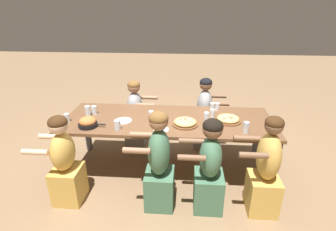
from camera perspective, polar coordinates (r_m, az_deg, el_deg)
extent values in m
plane|color=#896B4C|center=(3.81, 0.00, -11.40)|extent=(18.00, 18.00, 0.00)
cube|color=brown|center=(3.44, 0.00, -1.07)|extent=(2.72, 0.99, 0.04)
cube|color=#4C4C51|center=(3.59, -22.03, -8.87)|extent=(0.07, 0.07, 0.73)
cube|color=#4C4C51|center=(3.41, 22.14, -10.66)|extent=(0.07, 0.07, 0.73)
cube|color=#4C4C51|center=(4.28, -17.18, -2.75)|extent=(0.07, 0.07, 0.73)
cube|color=#4C4C51|center=(4.13, 18.80, -3.94)|extent=(0.07, 0.07, 0.73)
cylinder|color=brown|center=(3.46, 12.91, -1.05)|extent=(0.34, 0.34, 0.02)
torus|color=tan|center=(3.45, 12.95, -0.64)|extent=(0.28, 0.28, 0.03)
cylinder|color=#E5C675|center=(3.45, 12.94, -0.72)|extent=(0.24, 0.24, 0.03)
cylinder|color=#9E4C38|center=(3.41, 11.97, -0.57)|extent=(0.02, 0.02, 0.01)
cylinder|color=#9E4C38|center=(3.40, 12.23, -0.72)|extent=(0.02, 0.02, 0.01)
cylinder|color=#9E4C38|center=(3.44, 14.25, -0.62)|extent=(0.02, 0.02, 0.01)
cylinder|color=#9E4C38|center=(3.45, 13.71, -0.50)|extent=(0.02, 0.02, 0.01)
cylinder|color=#9E4C38|center=(3.47, 12.99, -0.27)|extent=(0.02, 0.02, 0.01)
cylinder|color=#9E4C38|center=(3.44, 13.35, -0.55)|extent=(0.02, 0.02, 0.01)
cylinder|color=#9E4C38|center=(3.45, 13.74, -0.49)|extent=(0.02, 0.02, 0.01)
cylinder|color=brown|center=(3.28, 3.73, -1.89)|extent=(0.32, 0.32, 0.02)
torus|color=tan|center=(3.26, 3.75, -1.39)|extent=(0.28, 0.28, 0.03)
cylinder|color=#E5C675|center=(3.26, 3.74, -1.49)|extent=(0.24, 0.24, 0.03)
cylinder|color=#9E4C38|center=(3.32, 3.83, -0.70)|extent=(0.02, 0.02, 0.01)
cylinder|color=#9E4C38|center=(3.24, 4.57, -1.39)|extent=(0.02, 0.02, 0.01)
cylinder|color=#9E4C38|center=(3.29, 2.72, -0.87)|extent=(0.02, 0.02, 0.01)
cylinder|color=#9E4C38|center=(3.29, 3.81, -0.94)|extent=(0.02, 0.02, 0.01)
cylinder|color=black|center=(3.36, -17.01, -1.96)|extent=(0.23, 0.23, 0.05)
cylinder|color=black|center=(3.30, -14.30, -1.89)|extent=(0.10, 0.02, 0.02)
ellipsoid|color=#C17038|center=(3.34, -17.11, -1.20)|extent=(0.20, 0.20, 0.11)
cylinder|color=white|center=(3.41, -9.70, -1.15)|extent=(0.22, 0.22, 0.01)
cube|color=#B7B7BC|center=(3.41, -9.71, -1.02)|extent=(0.11, 0.12, 0.01)
cylinder|color=white|center=(3.14, -1.49, -3.06)|extent=(0.19, 0.19, 0.01)
cube|color=#B7B7BC|center=(3.14, -1.50, -2.92)|extent=(0.13, 0.06, 0.01)
cylinder|color=silver|center=(3.32, 8.33, -0.51)|extent=(0.06, 0.06, 0.15)
cylinder|color=silver|center=(3.33, 8.30, -0.99)|extent=(0.06, 0.06, 0.09)
cylinder|color=silver|center=(3.64, 9.63, 1.61)|extent=(0.07, 0.07, 0.15)
cylinder|color=silver|center=(3.65, 9.60, 1.18)|extent=(0.06, 0.06, 0.09)
cylinder|color=silver|center=(3.67, -17.06, 0.97)|extent=(0.07, 0.07, 0.14)
cylinder|color=silver|center=(3.68, -17.01, 0.60)|extent=(0.06, 0.06, 0.08)
cylinder|color=silver|center=(3.58, -21.12, -0.43)|extent=(0.07, 0.07, 0.11)
cylinder|color=black|center=(3.59, -21.09, -0.65)|extent=(0.06, 0.06, 0.08)
cylinder|color=silver|center=(3.38, -3.70, -0.02)|extent=(0.06, 0.06, 0.13)
cylinder|color=black|center=(3.39, -3.69, -0.30)|extent=(0.06, 0.06, 0.09)
cylinder|color=silver|center=(3.72, -15.77, 1.18)|extent=(0.07, 0.07, 0.11)
cylinder|color=silver|center=(3.72, -15.74, 0.99)|extent=(0.07, 0.07, 0.08)
cylinder|color=silver|center=(3.77, 10.68, 1.96)|extent=(0.06, 0.06, 0.10)
cylinder|color=black|center=(3.78, 10.65, 1.65)|extent=(0.06, 0.06, 0.06)
cylinder|color=silver|center=(3.53, 9.67, 0.50)|extent=(0.06, 0.06, 0.10)
cylinder|color=silver|center=(3.18, -10.95, -2.04)|extent=(0.08, 0.08, 0.12)
cylinder|color=silver|center=(3.18, 16.63, -2.53)|extent=(0.07, 0.07, 0.14)
cylinder|color=black|center=(3.20, 16.56, -3.12)|extent=(0.06, 0.06, 0.06)
cube|color=gold|center=(3.22, 19.78, -15.69)|extent=(0.32, 0.34, 0.44)
ellipsoid|color=gold|center=(2.95, 21.07, -8.29)|extent=(0.24, 0.36, 0.54)
sphere|color=brown|center=(2.79, 22.11, -2.06)|extent=(0.18, 0.18, 0.18)
ellipsoid|color=#422814|center=(2.78, 22.21, -1.46)|extent=(0.19, 0.19, 0.13)
cylinder|color=brown|center=(2.70, 18.13, -8.22)|extent=(0.28, 0.06, 0.06)
cylinder|color=brown|center=(2.99, 16.73, -4.80)|extent=(0.28, 0.06, 0.06)
cube|color=#477556|center=(3.12, -1.83, -15.59)|extent=(0.32, 0.34, 0.44)
ellipsoid|color=#477556|center=(2.84, -1.96, -7.94)|extent=(0.24, 0.36, 0.54)
sphere|color=#9E7051|center=(2.66, -2.06, -1.26)|extent=(0.20, 0.20, 0.20)
ellipsoid|color=brown|center=(2.65, -2.08, -0.57)|extent=(0.20, 0.20, 0.14)
cylinder|color=#9E7051|center=(2.66, -6.84, -7.59)|extent=(0.28, 0.06, 0.06)
cylinder|color=#9E7051|center=(2.95, -5.62, -4.19)|extent=(0.28, 0.06, 0.06)
cube|color=gold|center=(3.38, -20.76, -13.76)|extent=(0.32, 0.34, 0.44)
ellipsoid|color=gold|center=(3.15, -21.91, -7.26)|extent=(0.24, 0.36, 0.45)
sphere|color=beige|center=(3.01, -22.82, -1.96)|extent=(0.20, 0.20, 0.20)
ellipsoid|color=#422814|center=(2.99, -22.93, -1.35)|extent=(0.21, 0.21, 0.14)
cylinder|color=beige|center=(3.08, -26.95, -7.12)|extent=(0.28, 0.06, 0.06)
cylinder|color=beige|center=(3.33, -24.11, -4.22)|extent=(0.28, 0.06, 0.06)
cube|color=#99999E|center=(4.32, 7.62, -3.77)|extent=(0.32, 0.34, 0.44)
ellipsoid|color=#99999E|center=(4.13, 7.97, 2.10)|extent=(0.24, 0.36, 0.51)
sphere|color=brown|center=(4.01, 8.25, 6.71)|extent=(0.19, 0.19, 0.19)
ellipsoid|color=black|center=(4.00, 8.27, 7.16)|extent=(0.19, 0.19, 0.13)
cylinder|color=brown|center=(4.27, 10.69, 4.15)|extent=(0.28, 0.06, 0.06)
cylinder|color=brown|center=(3.95, 11.17, 2.51)|extent=(0.28, 0.06, 0.06)
cube|color=#99999E|center=(4.39, -6.94, -3.28)|extent=(0.32, 0.34, 0.44)
ellipsoid|color=#99999E|center=(4.21, -7.23, 2.11)|extent=(0.24, 0.36, 0.45)
sphere|color=#9E7051|center=(4.11, -7.45, 6.21)|extent=(0.19, 0.19, 0.19)
ellipsoid|color=brown|center=(4.10, -7.48, 6.66)|extent=(0.20, 0.20, 0.14)
cylinder|color=#9E7051|center=(4.30, -4.16, 3.91)|extent=(0.28, 0.06, 0.06)
cylinder|color=#9E7051|center=(3.99, -4.85, 2.27)|extent=(0.28, 0.06, 0.06)
cube|color=#477556|center=(3.12, 8.70, -15.91)|extent=(0.32, 0.34, 0.44)
ellipsoid|color=#477556|center=(2.85, 9.25, -8.89)|extent=(0.24, 0.36, 0.46)
sphere|color=brown|center=(2.69, 9.71, -2.94)|extent=(0.21, 0.21, 0.21)
ellipsoid|color=black|center=(2.68, 9.76, -2.25)|extent=(0.21, 0.21, 0.15)
cylinder|color=brown|center=(2.65, 5.16, -9.15)|extent=(0.28, 0.06, 0.06)
cylinder|color=brown|center=(2.94, 5.11, -5.56)|extent=(0.28, 0.06, 0.06)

